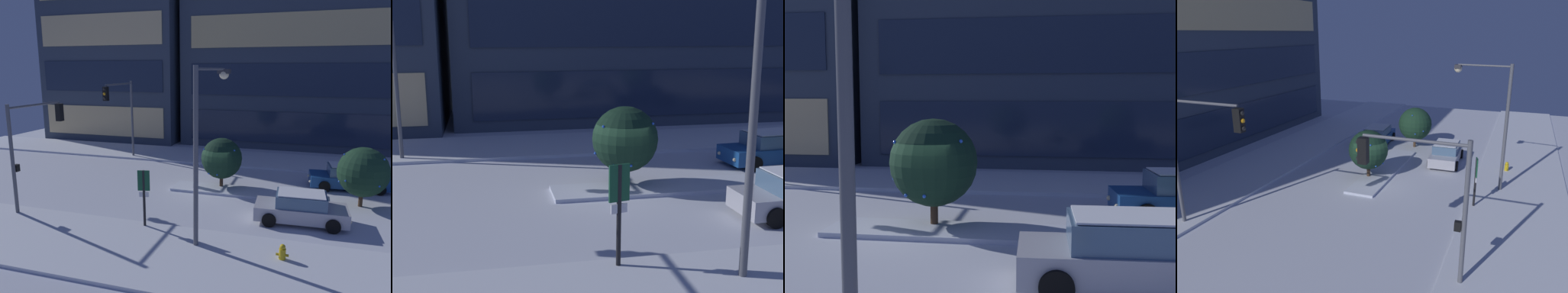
# 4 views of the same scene
# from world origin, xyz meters

# --- Properties ---
(ground) EXTENTS (52.00, 52.00, 0.00)m
(ground) POSITION_xyz_m (0.00, 0.00, 0.00)
(ground) COLOR silver
(curb_strip_far) EXTENTS (52.00, 5.20, 0.14)m
(curb_strip_far) POSITION_xyz_m (0.00, 8.47, 0.07)
(curb_strip_far) COLOR silver
(curb_strip_far) RESTS_ON ground
(median_strip) EXTENTS (9.00, 1.80, 0.14)m
(median_strip) POSITION_xyz_m (2.22, 0.10, 0.07)
(median_strip) COLOR silver
(median_strip) RESTS_ON ground
(car_far) EXTENTS (4.89, 2.42, 1.49)m
(car_far) POSITION_xyz_m (8.12, 2.87, 0.71)
(car_far) COLOR #19478C
(car_far) RESTS_ON ground
(street_lamp_arched) EXTENTS (0.80, 3.24, 7.39)m
(street_lamp_arched) POSITION_xyz_m (1.53, -6.49, 4.86)
(street_lamp_arched) COLOR #565960
(street_lamp_arched) RESTS_ON ground
(parking_info_sign) EXTENTS (0.55, 0.18, 2.77)m
(parking_info_sign) POSITION_xyz_m (-1.42, -6.26, 1.78)
(parking_info_sign) COLOR black
(parking_info_sign) RESTS_ON ground
(decorated_tree_median) EXTENTS (2.49, 2.49, 3.15)m
(decorated_tree_median) POSITION_xyz_m (0.58, 0.61, 1.90)
(decorated_tree_median) COLOR #473323
(decorated_tree_median) RESTS_ON ground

